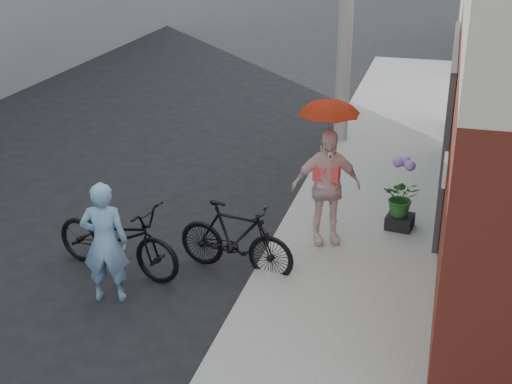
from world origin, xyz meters
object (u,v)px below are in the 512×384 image
at_px(officer, 105,243).
at_px(bike_right, 236,239).
at_px(planter, 400,221).
at_px(bike_left, 117,237).

xyz_separation_m(officer, bike_right, (1.33, 1.08, -0.29)).
height_order(bike_right, planter, bike_right).
height_order(bike_left, planter, bike_left).
height_order(officer, bike_right, officer).
relative_size(bike_left, planter, 5.08).
distance_m(bike_left, planter, 4.12).
distance_m(officer, planter, 4.39).
relative_size(bike_right, planter, 4.39).
distance_m(officer, bike_left, 0.76).
distance_m(officer, bike_right, 1.74).
bearing_deg(bike_left, planter, -47.60).
height_order(officer, planter, officer).
xyz_separation_m(officer, bike_left, (-0.19, 0.69, -0.28)).
bearing_deg(officer, bike_right, -156.21).
bearing_deg(officer, bike_left, -89.95).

